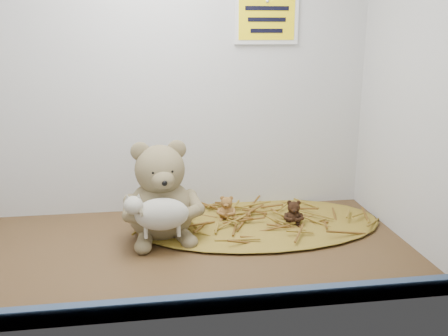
{
  "coord_description": "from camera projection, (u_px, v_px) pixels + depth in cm",
  "views": [
    {
      "loc": [
        -3.36,
        -113.03,
        51.84
      ],
      "look_at": [
        13.96,
        2.65,
        19.71
      ],
      "focal_mm": 40.0,
      "sensor_mm": 36.0,
      "label": 1
    }
  ],
  "objects": [
    {
      "name": "front_rail",
      "position": [
        176.0,
        306.0,
        0.94
      ],
      "size": [
        119.28,
        2.2,
        3.6
      ],
      "primitive_type": "cube",
      "color": "#374B6A",
      "rests_on": "shelf_floor"
    },
    {
      "name": "main_teddy",
      "position": [
        160.0,
        190.0,
        1.27
      ],
      "size": [
        22.78,
        23.79,
        25.5
      ],
      "primitive_type": null,
      "rotation": [
        0.0,
        0.0,
        0.11
      ],
      "color": "#7C6B4C",
      "rests_on": "shelf_floor"
    },
    {
      "name": "toy_lamb",
      "position": [
        162.0,
        214.0,
        1.19
      ],
      "size": [
        16.89,
        10.31,
        10.91
      ],
      "primitive_type": null,
      "color": "#B0AD9E",
      "rests_on": "main_teddy"
    },
    {
      "name": "wall_sign",
      "position": [
        266.0,
        20.0,
        1.4
      ],
      "size": [
        16.0,
        1.2,
        11.0
      ],
      "primitive_type": "cube",
      "color": "yellow",
      "rests_on": "back_wall"
    },
    {
      "name": "mini_teddy_tan",
      "position": [
        227.0,
        206.0,
        1.39
      ],
      "size": [
        6.59,
        6.82,
        6.72
      ],
      "primitive_type": null,
      "rotation": [
        0.0,
        0.0,
        -0.23
      ],
      "color": "#935930",
      "rests_on": "straw_bed"
    },
    {
      "name": "mini_teddy_brown",
      "position": [
        294.0,
        211.0,
        1.35
      ],
      "size": [
        6.64,
        6.88,
        6.86
      ],
      "primitive_type": null,
      "rotation": [
        0.0,
        0.0,
        -0.21
      ],
      "color": "black",
      "rests_on": "straw_bed"
    },
    {
      "name": "straw_bed",
      "position": [
        259.0,
        223.0,
        1.38
      ],
      "size": [
        67.78,
        39.36,
        1.31
      ],
      "primitive_type": "ellipsoid",
      "color": "olive",
      "rests_on": "shelf_floor"
    },
    {
      "name": "alcove_shell",
      "position": [
        162.0,
        61.0,
        1.19
      ],
      "size": [
        120.4,
        60.2,
        90.4
      ],
      "color": "#432F17",
      "rests_on": "ground"
    }
  ]
}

